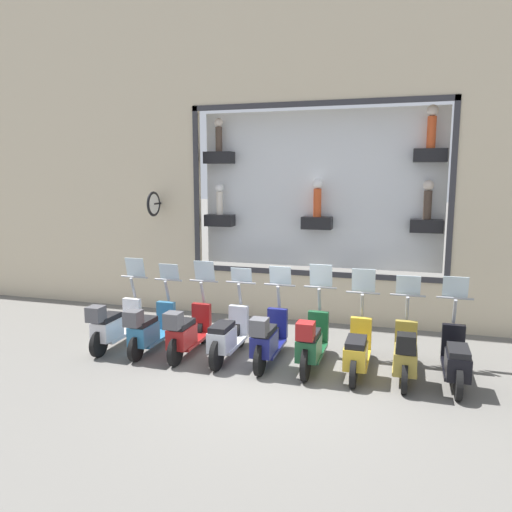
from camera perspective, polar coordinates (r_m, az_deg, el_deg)
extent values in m
plane|color=#66635E|center=(8.55, 2.22, -13.73)|extent=(120.00, 120.00, 0.00)
cube|color=beige|center=(11.73, 6.70, -4.65)|extent=(0.40, 5.81, 1.07)
cube|color=beige|center=(11.85, 7.30, 25.02)|extent=(0.40, 5.81, 3.31)
cube|color=#2D2D33|center=(11.29, 6.93, 16.93)|extent=(0.04, 5.81, 0.12)
cube|color=#2D2D33|center=(11.40, 6.57, -1.99)|extent=(0.04, 5.81, 0.12)
cube|color=#2D2D33|center=(11.05, 21.52, 6.83)|extent=(0.04, 0.12, 3.85)
cube|color=#2D2D33|center=(12.02, -6.83, 7.54)|extent=(0.04, 0.12, 3.85)
cube|color=silver|center=(11.74, 7.23, 7.49)|extent=(0.04, 5.57, 3.61)
cube|color=black|center=(11.37, 19.29, 10.81)|extent=(0.36, 0.69, 0.28)
cylinder|color=#CC4C23|center=(11.40, 19.42, 13.17)|extent=(0.18, 0.18, 0.66)
sphere|color=beige|center=(11.44, 19.54, 15.42)|extent=(0.24, 0.24, 0.24)
cube|color=black|center=(12.17, -4.25, 11.14)|extent=(0.36, 0.69, 0.28)
cylinder|color=#47382D|center=(12.19, -4.27, 13.15)|extent=(0.16, 0.16, 0.57)
sphere|color=beige|center=(12.23, -4.29, 14.98)|extent=(0.21, 0.21, 0.21)
cube|color=black|center=(11.41, 18.89, 3.27)|extent=(0.36, 0.69, 0.28)
cylinder|color=#47382D|center=(11.38, 19.01, 5.53)|extent=(0.17, 0.17, 0.62)
sphere|color=beige|center=(11.36, 19.12, 7.66)|extent=(0.22, 0.22, 0.22)
cube|color=black|center=(11.57, 6.98, 3.77)|extent=(0.36, 0.69, 0.28)
cylinder|color=#CC4C23|center=(11.54, 7.02, 6.06)|extent=(0.18, 0.18, 0.64)
sphere|color=white|center=(11.52, 7.06, 8.23)|extent=(0.23, 0.23, 0.23)
cube|color=black|center=(12.21, -4.16, 4.09)|extent=(0.36, 0.69, 0.28)
cylinder|color=silver|center=(12.18, -4.18, 6.04)|extent=(0.15, 0.15, 0.55)
sphere|color=white|center=(12.17, -4.21, 7.81)|extent=(0.20, 0.20, 0.20)
cylinder|color=black|center=(12.31, -11.24, 5.90)|extent=(0.35, 0.05, 0.05)
torus|color=black|center=(12.15, -11.63, 5.85)|extent=(0.60, 0.06, 0.60)
cylinder|color=white|center=(12.15, -11.63, 5.85)|extent=(0.49, 0.03, 0.49)
cylinder|color=black|center=(9.50, 21.43, -10.45)|extent=(0.48, 0.09, 0.48)
cylinder|color=black|center=(8.27, 22.14, -13.45)|extent=(0.48, 0.09, 0.48)
cube|color=black|center=(8.88, 21.76, -11.92)|extent=(1.02, 0.38, 0.06)
cube|color=black|center=(8.46, 22.05, -11.48)|extent=(0.61, 0.35, 0.36)
cube|color=black|center=(8.39, 22.15, -10.00)|extent=(0.58, 0.31, 0.10)
cube|color=black|center=(9.29, 21.60, -8.95)|extent=(0.12, 0.37, 0.56)
cylinder|color=gray|center=(9.23, 21.74, -5.89)|extent=(0.20, 0.06, 0.45)
cylinder|color=gray|center=(9.24, 21.79, -4.50)|extent=(0.04, 0.61, 0.04)
cube|color=silver|center=(9.24, 21.84, -3.30)|extent=(0.09, 0.42, 0.37)
cylinder|color=black|center=(9.46, 16.67, -10.30)|extent=(0.47, 0.09, 0.47)
cylinder|color=black|center=(8.22, 16.61, -13.32)|extent=(0.47, 0.09, 0.47)
cube|color=olive|center=(8.84, 16.64, -11.77)|extent=(1.02, 0.38, 0.06)
cube|color=olive|center=(8.42, 16.68, -11.33)|extent=(0.61, 0.35, 0.36)
cube|color=black|center=(8.34, 16.76, -9.84)|extent=(0.58, 0.31, 0.10)
cube|color=olive|center=(9.26, 16.75, -8.79)|extent=(0.12, 0.37, 0.56)
cylinder|color=gray|center=(9.19, 16.89, -5.73)|extent=(0.20, 0.06, 0.45)
cylinder|color=gray|center=(9.20, 16.96, -4.33)|extent=(0.04, 0.61, 0.04)
cube|color=silver|center=(9.20, 17.01, -3.20)|extent=(0.09, 0.42, 0.35)
cube|color=black|center=(7.97, 16.80, -9.53)|extent=(0.28, 0.28, 0.28)
cylinder|color=black|center=(9.50, 11.91, -10.08)|extent=(0.45, 0.09, 0.45)
cylinder|color=black|center=(8.25, 11.06, -13.07)|extent=(0.45, 0.09, 0.45)
cube|color=gold|center=(8.87, 11.52, -11.54)|extent=(1.02, 0.38, 0.06)
cube|color=gold|center=(8.45, 11.32, -11.08)|extent=(0.61, 0.35, 0.36)
cube|color=black|center=(8.37, 11.37, -9.60)|extent=(0.58, 0.31, 0.10)
cube|color=gold|center=(9.28, 11.90, -8.58)|extent=(0.12, 0.37, 0.56)
cylinder|color=gray|center=(9.21, 12.04, -5.53)|extent=(0.20, 0.06, 0.45)
cylinder|color=gray|center=(9.23, 12.12, -4.13)|extent=(0.04, 0.60, 0.04)
cube|color=silver|center=(9.22, 12.19, -2.74)|extent=(0.11, 0.42, 0.44)
cylinder|color=black|center=(9.53, 7.18, -9.54)|extent=(0.56, 0.09, 0.56)
cylinder|color=black|center=(8.37, 5.69, -12.21)|extent=(0.56, 0.09, 0.56)
cube|color=#19512D|center=(8.95, 6.49, -10.87)|extent=(1.02, 0.39, 0.06)
cube|color=#19512D|center=(8.53, 6.05, -10.38)|extent=(0.61, 0.35, 0.36)
cube|color=black|center=(8.46, 6.08, -8.92)|extent=(0.58, 0.31, 0.10)
cube|color=#19512D|center=(9.36, 7.13, -7.98)|extent=(0.12, 0.37, 0.56)
cylinder|color=gray|center=(9.29, 7.26, -4.95)|extent=(0.20, 0.06, 0.45)
cylinder|color=gray|center=(9.31, 7.36, -3.57)|extent=(0.04, 0.60, 0.04)
cube|color=silver|center=(9.30, 7.43, -2.22)|extent=(0.11, 0.42, 0.43)
cube|color=maroon|center=(8.12, 5.68, -8.50)|extent=(0.28, 0.28, 0.28)
cylinder|color=black|center=(9.68, 2.59, -9.20)|extent=(0.55, 0.09, 0.55)
cylinder|color=black|center=(8.54, 0.46, -11.76)|extent=(0.55, 0.09, 0.55)
cube|color=navy|center=(9.11, 1.60, -10.48)|extent=(1.02, 0.39, 0.06)
cube|color=navy|center=(8.70, 0.95, -9.97)|extent=(0.61, 0.35, 0.36)
cube|color=black|center=(8.63, 0.95, -8.53)|extent=(0.58, 0.31, 0.10)
cube|color=navy|center=(9.51, 2.48, -7.66)|extent=(0.12, 0.37, 0.56)
cylinder|color=gray|center=(9.45, 2.60, -4.67)|extent=(0.20, 0.06, 0.45)
cylinder|color=gray|center=(9.47, 2.72, -3.32)|extent=(0.04, 0.60, 0.04)
cube|color=silver|center=(9.47, 2.78, -2.22)|extent=(0.09, 0.42, 0.35)
cube|color=#4C4C51|center=(8.30, 0.36, -8.10)|extent=(0.28, 0.28, 0.28)
cylinder|color=black|center=(9.90, -1.81, -8.81)|extent=(0.54, 0.09, 0.54)
cylinder|color=black|center=(8.77, -4.51, -11.22)|extent=(0.54, 0.09, 0.54)
cube|color=#B7BCC6|center=(9.33, -3.08, -10.02)|extent=(1.02, 0.38, 0.06)
cube|color=#B7BCC6|center=(8.93, -3.91, -9.50)|extent=(0.61, 0.35, 0.36)
cube|color=black|center=(8.86, -3.93, -8.09)|extent=(0.58, 0.31, 0.10)
cube|color=#B7BCC6|center=(9.73, -1.99, -7.30)|extent=(0.12, 0.37, 0.56)
cylinder|color=gray|center=(9.66, -1.87, -4.38)|extent=(0.20, 0.06, 0.45)
cylinder|color=gray|center=(9.68, -1.75, -3.05)|extent=(0.04, 0.60, 0.04)
cube|color=silver|center=(9.69, -1.68, -2.18)|extent=(0.08, 0.42, 0.28)
cylinder|color=black|center=(10.18, -5.98, -8.44)|extent=(0.51, 0.09, 0.51)
cylinder|color=black|center=(9.06, -9.20, -10.76)|extent=(0.51, 0.09, 0.51)
cube|color=maroon|center=(9.62, -7.49, -9.61)|extent=(1.02, 0.38, 0.06)
cube|color=maroon|center=(9.23, -8.48, -9.07)|extent=(0.61, 0.35, 0.36)
cube|color=black|center=(9.16, -8.52, -7.70)|extent=(0.58, 0.31, 0.10)
cube|color=maroon|center=(10.00, -6.24, -6.99)|extent=(0.12, 0.37, 0.56)
cylinder|color=gray|center=(9.94, -6.13, -4.15)|extent=(0.20, 0.06, 0.45)
cylinder|color=gray|center=(9.95, -5.99, -2.86)|extent=(0.04, 0.61, 0.04)
cube|color=silver|center=(9.95, -5.92, -1.67)|extent=(0.10, 0.42, 0.40)
cube|color=#4C4C51|center=(8.84, -9.44, -7.28)|extent=(0.28, 0.28, 0.28)
cylinder|color=black|center=(10.52, -9.88, -8.09)|extent=(0.46, 0.09, 0.46)
cylinder|color=black|center=(9.41, -13.57, -10.31)|extent=(0.46, 0.09, 0.46)
cube|color=teal|center=(9.96, -11.61, -9.20)|extent=(1.02, 0.38, 0.06)
cube|color=teal|center=(9.58, -12.73, -8.66)|extent=(0.61, 0.35, 0.36)
cube|color=black|center=(9.52, -12.78, -7.34)|extent=(0.58, 0.31, 0.10)
cube|color=teal|center=(10.33, -10.23, -6.70)|extent=(0.12, 0.37, 0.56)
cylinder|color=gray|center=(10.26, -10.13, -3.94)|extent=(0.20, 0.06, 0.45)
cylinder|color=gray|center=(10.28, -9.99, -2.70)|extent=(0.04, 0.61, 0.04)
cube|color=silver|center=(10.28, -9.91, -1.76)|extent=(0.08, 0.42, 0.32)
cube|color=#4C4C51|center=(9.19, -13.86, -6.93)|extent=(0.28, 0.28, 0.28)
cylinder|color=black|center=(10.86, -13.60, -7.57)|extent=(0.49, 0.09, 0.49)
cylinder|color=black|center=(9.81, -17.51, -9.57)|extent=(0.49, 0.09, 0.49)
cube|color=silver|center=(10.33, -15.45, -8.59)|extent=(1.02, 0.38, 0.06)
cube|color=silver|center=(9.97, -16.65, -8.03)|extent=(0.61, 0.35, 0.36)
cube|color=black|center=(9.91, -16.71, -6.76)|extent=(0.58, 0.31, 0.10)
cube|color=silver|center=(10.69, -13.96, -6.20)|extent=(0.12, 0.37, 0.56)
cylinder|color=gray|center=(10.63, -13.87, -3.54)|extent=(0.20, 0.06, 0.45)
cylinder|color=gray|center=(10.65, -13.73, -2.34)|extent=(0.04, 0.61, 0.04)
cube|color=silver|center=(10.64, -13.66, -1.24)|extent=(0.10, 0.42, 0.39)
cube|color=#4C4C51|center=(9.61, -17.85, -6.32)|extent=(0.28, 0.28, 0.28)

